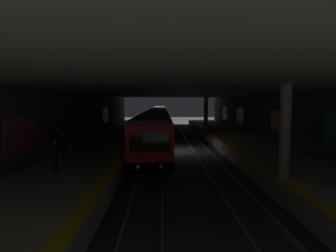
# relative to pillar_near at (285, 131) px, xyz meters

# --- Properties ---
(ground_plane) EXTENTS (120.00, 120.00, 0.00)m
(ground_plane) POSITION_rel_pillar_near_xyz_m (13.19, 4.35, -3.33)
(ground_plane) COLOR #383A38
(track_left) EXTENTS (60.00, 1.53, 0.16)m
(track_left) POSITION_rel_pillar_near_xyz_m (13.19, 2.15, -3.25)
(track_left) COLOR gray
(track_left) RESTS_ON ground
(track_right) EXTENTS (60.00, 1.53, 0.16)m
(track_right) POSITION_rel_pillar_near_xyz_m (13.19, 6.55, -3.25)
(track_right) COLOR gray
(track_right) RESTS_ON ground
(platform_left) EXTENTS (60.00, 5.30, 1.06)m
(platform_left) POSITION_rel_pillar_near_xyz_m (13.19, -2.20, -2.80)
(platform_left) COLOR #B7B2A8
(platform_left) RESTS_ON ground
(platform_right) EXTENTS (60.00, 5.30, 1.06)m
(platform_right) POSITION_rel_pillar_near_xyz_m (13.19, 10.90, -2.80)
(platform_right) COLOR #B7B2A8
(platform_right) RESTS_ON ground
(wall_left) EXTENTS (60.00, 0.56, 5.60)m
(wall_left) POSITION_rel_pillar_near_xyz_m (13.25, -5.10, -0.52)
(wall_left) COLOR #56565B
(wall_left) RESTS_ON ground
(wall_right) EXTENTS (60.00, 0.56, 5.60)m
(wall_right) POSITION_rel_pillar_near_xyz_m (13.19, 13.80, -0.52)
(wall_right) COLOR #56565B
(wall_right) RESTS_ON ground
(ceiling_slab) EXTENTS (60.00, 19.40, 0.40)m
(ceiling_slab) POSITION_rel_pillar_near_xyz_m (13.19, 4.35, 2.47)
(ceiling_slab) COLOR beige
(ceiling_slab) RESTS_ON wall_left
(pillar_near) EXTENTS (0.56, 0.56, 4.55)m
(pillar_near) POSITION_rel_pillar_near_xyz_m (0.00, 0.00, 0.00)
(pillar_near) COLOR gray
(pillar_near) RESTS_ON platform_left
(pillar_far) EXTENTS (0.56, 0.56, 4.55)m
(pillar_far) POSITION_rel_pillar_near_xyz_m (23.74, 0.00, 0.00)
(pillar_far) COLOR gray
(pillar_far) RESTS_ON platform_left
(metro_train) EXTENTS (60.39, 2.83, 3.49)m
(metro_train) POSITION_rel_pillar_near_xyz_m (32.63, 6.55, -1.30)
(metro_train) COLOR red
(metro_train) RESTS_ON track_right
(bench_left_near) EXTENTS (1.70, 0.47, 0.86)m
(bench_left_near) POSITION_rel_pillar_near_xyz_m (4.99, -4.18, -1.75)
(bench_left_near) COLOR #262628
(bench_left_near) RESTS_ON platform_left
(bench_left_mid) EXTENTS (1.70, 0.47, 0.86)m
(bench_left_mid) POSITION_rel_pillar_near_xyz_m (21.89, -4.18, -1.75)
(bench_left_mid) COLOR #262628
(bench_left_mid) RESTS_ON platform_left
(bench_right_near) EXTENTS (1.70, 0.47, 0.86)m
(bench_right_near) POSITION_rel_pillar_near_xyz_m (20.16, 12.88, -1.75)
(bench_right_near) COLOR #262628
(bench_right_near) RESTS_ON platform_right
(bench_right_mid) EXTENTS (1.70, 0.47, 0.86)m
(bench_right_mid) POSITION_rel_pillar_near_xyz_m (25.63, 12.88, -1.75)
(bench_right_mid) COLOR #262628
(bench_right_mid) RESTS_ON platform_right
(person_waiting_near) EXTENTS (0.60, 0.23, 1.71)m
(person_waiting_near) POSITION_rel_pillar_near_xyz_m (4.75, 12.24, -1.35)
(person_waiting_near) COLOR #3A3A3A
(person_waiting_near) RESTS_ON platform_right
(person_walking_mid) EXTENTS (0.60, 0.23, 1.65)m
(person_walking_mid) POSITION_rel_pillar_near_xyz_m (1.43, 11.43, -1.38)
(person_walking_mid) COLOR black
(person_walking_mid) RESTS_ON platform_right
(suitcase_rolling) EXTENTS (0.34, 0.25, 0.86)m
(suitcase_rolling) POSITION_rel_pillar_near_xyz_m (6.19, 11.99, -1.99)
(suitcase_rolling) COLOR maroon
(suitcase_rolling) RESTS_ON platform_right
(backpack_on_floor) EXTENTS (0.30, 0.20, 0.40)m
(backpack_on_floor) POSITION_rel_pillar_near_xyz_m (12.73, 12.71, -2.08)
(backpack_on_floor) COLOR maroon
(backpack_on_floor) RESTS_ON platform_right
(trash_bin) EXTENTS (0.44, 0.44, 0.85)m
(trash_bin) POSITION_rel_pillar_near_xyz_m (6.10, 12.15, -1.85)
(trash_bin) COLOR #595B5E
(trash_bin) RESTS_ON platform_right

